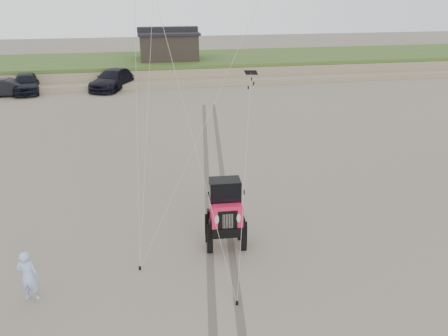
# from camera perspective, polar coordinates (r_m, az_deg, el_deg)

# --- Properties ---
(ground) EXTENTS (160.00, 160.00, 0.00)m
(ground) POSITION_cam_1_polar(r_m,az_deg,el_deg) (14.63, -3.63, -14.37)
(ground) COLOR #6B6054
(ground) RESTS_ON ground
(dune_ridge) EXTENTS (160.00, 14.25, 1.73)m
(dune_ridge) POSITION_cam_1_polar(r_m,az_deg,el_deg) (49.82, -9.55, 12.86)
(dune_ridge) COLOR #7A6B54
(dune_ridge) RESTS_ON ground
(cabin) EXTENTS (6.40, 5.40, 3.35)m
(cabin) POSITION_cam_1_polar(r_m,az_deg,el_deg) (49.09, -7.29, 15.70)
(cabin) COLOR black
(cabin) RESTS_ON dune_ridge
(truck_a) EXTENTS (2.94, 5.56, 1.80)m
(truck_a) POSITION_cam_1_polar(r_m,az_deg,el_deg) (43.95, -24.44, 10.08)
(truck_a) COLOR black
(truck_a) RESTS_ON ground
(truck_b) EXTENTS (4.59, 1.63, 1.51)m
(truck_b) POSITION_cam_1_polar(r_m,az_deg,el_deg) (43.20, -26.17, 9.41)
(truck_b) COLOR black
(truck_b) RESTS_ON ground
(truck_c) EXTENTS (4.88, 6.71, 1.80)m
(truck_c) POSITION_cam_1_polar(r_m,az_deg,el_deg) (43.10, -14.30, 11.16)
(truck_c) COLOR black
(truck_c) RESTS_ON ground
(jeep) EXTENTS (2.74, 5.70, 2.07)m
(jeep) POSITION_cam_1_polar(r_m,az_deg,el_deg) (15.71, 0.22, -7.02)
(jeep) COLOR #E11C44
(jeep) RESTS_ON ground
(man) EXTENTS (0.67, 0.49, 1.68)m
(man) POSITION_cam_1_polar(r_m,az_deg,el_deg) (14.56, -24.22, -12.74)
(man) COLOR #8EA4DC
(man) RESTS_ON ground
(stake_main) EXTENTS (0.08, 0.08, 0.12)m
(stake_main) POSITION_cam_1_polar(r_m,az_deg,el_deg) (15.29, -10.93, -12.71)
(stake_main) COLOR black
(stake_main) RESTS_ON ground
(stake_aux) EXTENTS (0.08, 0.08, 0.12)m
(stake_aux) POSITION_cam_1_polar(r_m,az_deg,el_deg) (13.62, 1.71, -17.22)
(stake_aux) COLOR black
(stake_aux) RESTS_ON ground
(tire_tracks) EXTENTS (5.22, 29.74, 0.01)m
(tire_tracks) POSITION_cam_1_polar(r_m,az_deg,el_deg) (21.77, -1.22, -1.33)
(tire_tracks) COLOR #4C443D
(tire_tracks) RESTS_ON ground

